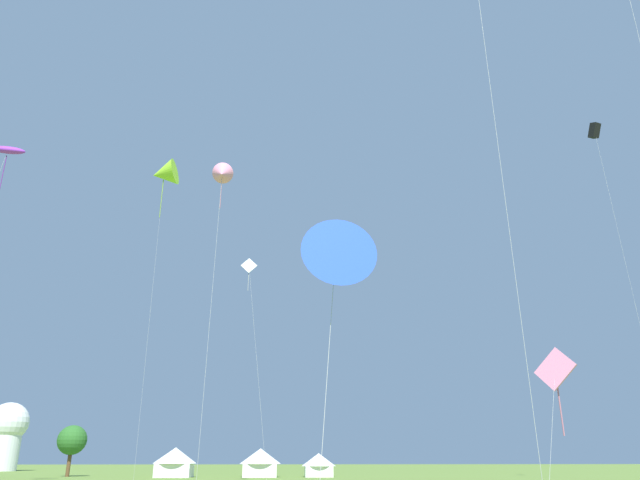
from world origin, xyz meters
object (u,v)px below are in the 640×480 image
Objects in this scene: festival_tent_center at (175,461)px; festival_tent_left at (260,461)px; festival_tent_right at (319,464)px; kite_white_diamond at (250,274)px; kite_pink_delta at (222,174)px; tree_distant_left at (72,440)px; kite_blue_delta at (335,268)px; observatory_dome at (7,432)px; kite_purple_parafoil at (8,151)px; kite_black_box at (595,132)px; kite_pink_diamond at (555,372)px; kite_lime_delta at (164,174)px.

festival_tent_center is 9.64m from festival_tent_left.
festival_tent_center is 1.24× the size of festival_tent_right.
kite_pink_delta is (-1.20, -15.86, 2.12)m from kite_white_diamond.
festival_tent_left is 0.83× the size of tree_distant_left.
festival_tent_center is 1.03× the size of festival_tent_left.
festival_tent_left is (-3.66, 53.89, -6.09)m from kite_blue_delta.
festival_tent_left is 22.77m from tree_distant_left.
kite_pink_delta is at bearing -94.33° from kite_white_diamond.
kite_pink_delta is 81.75m from observatory_dome.
observatory_dome reaches higher than festival_tent_right.
kite_purple_parafoil is 23.34m from kite_pink_delta.
kite_blue_delta is 1.94× the size of festival_tent_left.
kite_purple_parafoil is 56.55m from kite_black_box.
kite_purple_parafoil is at bearing -138.10° from festival_tent_right.
kite_pink_diamond is (19.98, -2.40, -13.19)m from kite_pink_delta.
kite_pink_diamond is 2.09× the size of festival_tent_right.
observatory_dome is (-77.02, 54.12, -27.82)m from kite_black_box.
kite_pink_diamond is 42.74m from festival_tent_left.
tree_distant_left is (-40.20, 41.84, -2.73)m from kite_pink_diamond.
kite_lime_delta is 32.54m from festival_tent_center.
kite_pink_delta is 0.60× the size of kite_black_box.
festival_tent_left is at bearing 86.54° from kite_pink_delta.
kite_blue_delta is 55.84m from festival_tent_center.
kite_purple_parafoil is 65.97m from observatory_dome.
kite_lime_delta is at bearing 140.21° from kite_white_diamond.
kite_white_diamond is 27.27m from festival_tent_center.
observatory_dome is (-21.12, 58.94, -20.81)m from kite_purple_parafoil.
kite_black_box is at bearing 22.97° from kite_pink_delta.
kite_purple_parafoil is at bearing -70.29° from observatory_dome.
kite_lime_delta is 6.94× the size of festival_tent_center.
kite_white_diamond is at bearing -47.73° from tree_distant_left.
kite_black_box is 58.06m from festival_tent_center.
kite_white_diamond reaches higher than kite_blue_delta.
observatory_dome is at bearing 130.19° from kite_pink_diamond.
kite_purple_parafoil is 0.81× the size of kite_lime_delta.
festival_tent_left is (21.83, 25.58, -25.12)m from kite_purple_parafoil.
kite_lime_delta is at bearing 110.86° from kite_pink_delta.
kite_purple_parafoil reaches higher than festival_tent_left.
kite_white_diamond is 35.39m from kite_blue_delta.
kite_white_diamond is 0.57× the size of kite_lime_delta.
kite_purple_parafoil is 18.25m from kite_lime_delta.
kite_black_box is 47.25m from festival_tent_right.
kite_white_diamond is 1.79× the size of observatory_dome.
kite_white_diamond is 28.44m from kite_pink_diamond.
kite_white_diamond is at bearing 85.67° from kite_pink_delta.
kite_black_box is at bearing -37.16° from festival_tent_right.
tree_distant_left is (-12.77, 3.30, 2.24)m from festival_tent_center.
festival_tent_left is 0.44× the size of observatory_dome.
kite_blue_delta is at bearing -86.12° from festival_tent_left.
observatory_dome is (-60.74, 71.89, -0.72)m from kite_pink_diamond.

